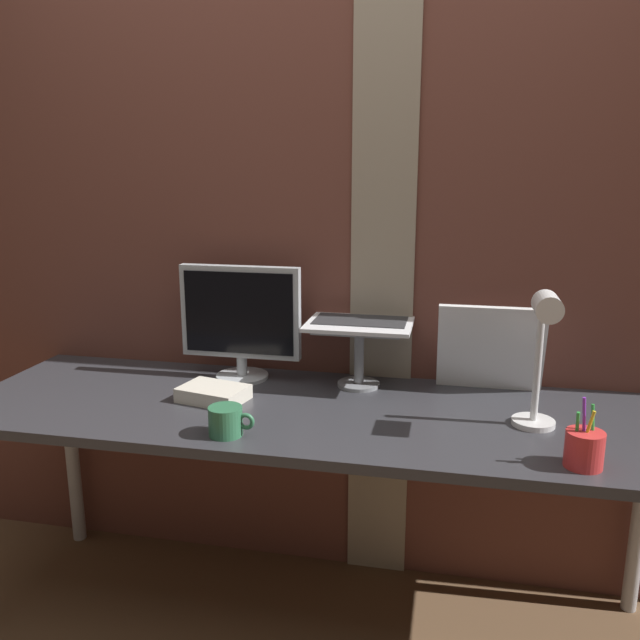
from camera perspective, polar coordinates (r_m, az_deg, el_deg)
ground_plane at (r=2.29m, az=-1.47°, el=-26.19°), size 6.00×6.00×0.00m
brick_wall_back at (r=2.25m, az=1.31°, el=8.05°), size 3.01×0.16×2.50m
desk at (r=2.00m, az=-0.60°, el=-9.50°), size 2.18×0.69×0.75m
monitor at (r=2.20m, az=-7.01°, el=0.22°), size 0.41×0.18×0.39m
laptop_stand at (r=2.13m, az=3.46°, el=-2.26°), size 0.28×0.22×0.21m
laptop at (r=2.16m, az=3.78°, el=1.34°), size 0.34×0.30×0.22m
whiteboard_panel at (r=2.14m, az=14.76°, el=-2.44°), size 0.33×0.09×0.29m
desk_lamp at (r=1.82m, az=18.94°, el=-2.17°), size 0.12×0.20×0.40m
pen_cup at (r=1.72m, az=22.21°, el=-10.42°), size 0.09×0.09×0.18m
coffee_mug at (r=1.79m, az=-8.24°, el=-8.78°), size 0.13×0.09×0.08m
paper_clutter_stack at (r=2.06m, az=-9.35°, el=-6.39°), size 0.23×0.18×0.04m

